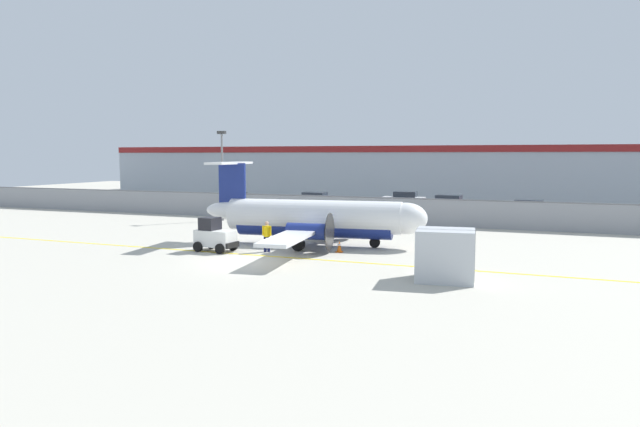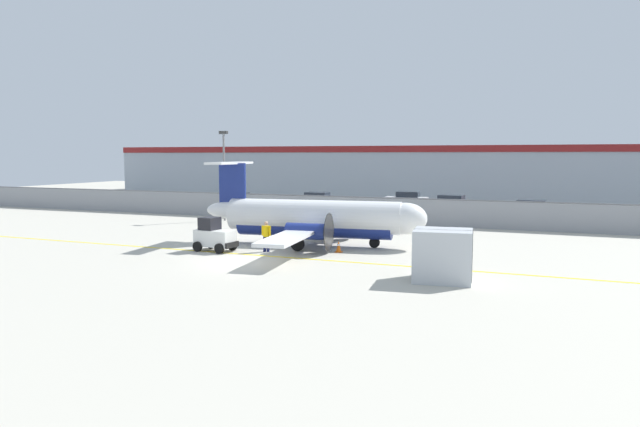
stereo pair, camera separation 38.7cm
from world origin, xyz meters
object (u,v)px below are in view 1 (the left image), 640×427
(cargo_container, at_px, (445,255))
(parked_car_4, at_px, (530,209))
(parked_car_0, at_px, (233,201))
(apron_light_pole, at_px, (222,168))
(traffic_cone_near_right, at_px, (423,239))
(commuter_airplane, at_px, (318,219))
(traffic_cone_near_left, at_px, (339,247))
(parked_car_2, at_px, (404,199))
(parked_car_1, at_px, (316,200))
(ground_crew_worker, at_px, (267,235))
(parked_car_3, at_px, (450,204))
(baggage_tug, at_px, (215,236))

(cargo_container, height_order, parked_car_4, cargo_container)
(parked_car_0, bearing_deg, apron_light_pole, 107.17)
(parked_car_4, height_order, apron_light_pole, apron_light_pole)
(traffic_cone_near_right, xyz_separation_m, apron_light_pole, (-17.70, 6.49, 3.99))
(commuter_airplane, xyz_separation_m, parked_car_4, (11.45, 18.54, -0.71))
(traffic_cone_near_left, relative_size, parked_car_4, 0.15)
(commuter_airplane, distance_m, apron_light_pole, 15.27)
(parked_car_4, bearing_deg, traffic_cone_near_right, -106.59)
(commuter_airplane, distance_m, parked_car_4, 21.80)
(parked_car_2, bearing_deg, traffic_cone_near_right, 103.14)
(parked_car_1, bearing_deg, traffic_cone_near_left, -65.49)
(ground_crew_worker, bearing_deg, commuter_airplane, 143.91)
(parked_car_2, height_order, apron_light_pole, apron_light_pole)
(parked_car_4, bearing_deg, cargo_container, -93.41)
(traffic_cone_near_left, relative_size, apron_light_pole, 0.09)
(traffic_cone_near_right, distance_m, parked_car_4, 16.88)
(parked_car_0, bearing_deg, ground_crew_worker, 116.24)
(parked_car_3, bearing_deg, parked_car_2, 150.79)
(parked_car_0, height_order, parked_car_1, same)
(traffic_cone_near_left, distance_m, parked_car_2, 27.24)
(parked_car_1, height_order, parked_car_3, same)
(cargo_container, xyz_separation_m, parked_car_2, (-9.15, 32.24, -0.21))
(parked_car_1, distance_m, parked_car_4, 20.15)
(parked_car_1, relative_size, parked_car_2, 0.98)
(parked_car_0, bearing_deg, baggage_tug, 109.67)
(baggage_tug, relative_size, parked_car_2, 0.57)
(parked_car_3, height_order, apron_light_pole, apron_light_pole)
(parked_car_0, height_order, apron_light_pole, apron_light_pole)
(commuter_airplane, relative_size, parked_car_1, 3.83)
(baggage_tug, distance_m, parked_car_2, 29.56)
(parked_car_0, relative_size, parked_car_2, 1.03)
(parked_car_2, relative_size, apron_light_pole, 0.59)
(parked_car_3, bearing_deg, ground_crew_worker, -98.88)
(ground_crew_worker, xyz_separation_m, parked_car_3, (6.25, 24.98, -0.06))
(parked_car_1, relative_size, parked_car_3, 0.97)
(ground_crew_worker, distance_m, apron_light_pole, 16.28)
(parked_car_0, xyz_separation_m, parked_car_4, (27.41, 0.77, 0.00))
(parked_car_1, bearing_deg, traffic_cone_near_right, -52.40)
(baggage_tug, bearing_deg, parked_car_0, 123.12)
(traffic_cone_near_left, height_order, parked_car_1, parked_car_1)
(parked_car_1, bearing_deg, parked_car_0, -155.63)
(traffic_cone_near_right, height_order, apron_light_pole, apron_light_pole)
(traffic_cone_near_left, bearing_deg, ground_crew_worker, -160.50)
(ground_crew_worker, bearing_deg, parked_car_3, 159.47)
(ground_crew_worker, relative_size, parked_car_4, 0.40)
(ground_crew_worker, xyz_separation_m, traffic_cone_near_right, (7.56, 5.79, -0.64))
(ground_crew_worker, distance_m, parked_car_3, 25.75)
(parked_car_0, bearing_deg, commuter_airplane, 124.04)
(baggage_tug, xyz_separation_m, ground_crew_worker, (2.82, 0.84, 0.10))
(baggage_tug, bearing_deg, commuter_airplane, 46.35)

